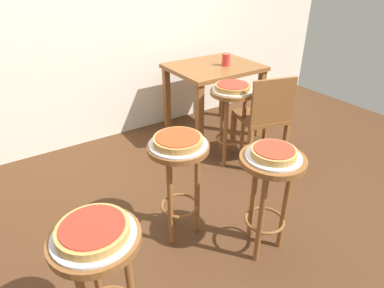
{
  "coord_description": "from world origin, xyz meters",
  "views": [
    {
      "loc": [
        -1.09,
        -1.61,
        1.7
      ],
      "look_at": [
        -0.03,
        -0.01,
        0.64
      ],
      "focal_mm": 31.06,
      "sensor_mm": 36.0,
      "label": 1
    }
  ],
  "objects_px": {
    "serving_plate_middle": "(273,156)",
    "cup_near_edge": "(226,60)",
    "pizza_middle": "(274,152)",
    "dining_table": "(214,78)",
    "stool_leftside": "(179,170)",
    "stool_middle": "(270,184)",
    "stool_rear": "(231,110)",
    "serving_plate_rear": "(233,90)",
    "wooden_chair": "(264,116)",
    "serving_plate_leftside": "(178,144)",
    "pizza_leftside": "(178,140)",
    "pizza_foreground": "(93,230)",
    "stool_foreground": "(100,267)",
    "pizza_rear": "(233,87)",
    "serving_plate_foreground": "(94,235)"
  },
  "relations": [
    {
      "from": "serving_plate_middle",
      "to": "cup_near_edge",
      "type": "relative_size",
      "value": 2.74
    },
    {
      "from": "pizza_middle",
      "to": "dining_table",
      "type": "bearing_deg",
      "value": 64.76
    },
    {
      "from": "stool_leftside",
      "to": "dining_table",
      "type": "xyz_separation_m",
      "value": [
        1.11,
        1.12,
        0.11
      ]
    },
    {
      "from": "cup_near_edge",
      "to": "stool_middle",
      "type": "bearing_deg",
      "value": -119.14
    },
    {
      "from": "stool_rear",
      "to": "serving_plate_rear",
      "type": "distance_m",
      "value": 0.19
    },
    {
      "from": "stool_middle",
      "to": "serving_plate_middle",
      "type": "height_order",
      "value": "serving_plate_middle"
    },
    {
      "from": "wooden_chair",
      "to": "stool_leftside",
      "type": "bearing_deg",
      "value": -161.06
    },
    {
      "from": "serving_plate_rear",
      "to": "cup_near_edge",
      "type": "distance_m",
      "value": 0.58
    },
    {
      "from": "stool_middle",
      "to": "serving_plate_leftside",
      "type": "bearing_deg",
      "value": 131.68
    },
    {
      "from": "serving_plate_middle",
      "to": "serving_plate_leftside",
      "type": "height_order",
      "value": "same"
    },
    {
      "from": "dining_table",
      "to": "cup_near_edge",
      "type": "bearing_deg",
      "value": -38.2
    },
    {
      "from": "pizza_leftside",
      "to": "dining_table",
      "type": "xyz_separation_m",
      "value": [
        1.11,
        1.12,
        -0.11
      ]
    },
    {
      "from": "pizza_foreground",
      "to": "stool_foreground",
      "type": "bearing_deg",
      "value": 90.0
    },
    {
      "from": "serving_plate_leftside",
      "to": "stool_rear",
      "type": "relative_size",
      "value": 0.51
    },
    {
      "from": "stool_foreground",
      "to": "serving_plate_leftside",
      "type": "relative_size",
      "value": 1.96
    },
    {
      "from": "stool_middle",
      "to": "stool_rear",
      "type": "height_order",
      "value": "same"
    },
    {
      "from": "serving_plate_leftside",
      "to": "pizza_rear",
      "type": "bearing_deg",
      "value": 32.23
    },
    {
      "from": "serving_plate_foreground",
      "to": "pizza_foreground",
      "type": "distance_m",
      "value": 0.03
    },
    {
      "from": "serving_plate_leftside",
      "to": "cup_near_edge",
      "type": "bearing_deg",
      "value": 41.02
    },
    {
      "from": "pizza_rear",
      "to": "stool_rear",
      "type": "bearing_deg",
      "value": 135.0
    },
    {
      "from": "serving_plate_middle",
      "to": "serving_plate_leftside",
      "type": "xyz_separation_m",
      "value": [
        -0.38,
        0.43,
        0.0
      ]
    },
    {
      "from": "stool_middle",
      "to": "stool_leftside",
      "type": "height_order",
      "value": "same"
    },
    {
      "from": "pizza_middle",
      "to": "pizza_leftside",
      "type": "height_order",
      "value": "same"
    },
    {
      "from": "serving_plate_rear",
      "to": "pizza_rear",
      "type": "bearing_deg",
      "value": -26.57
    },
    {
      "from": "pizza_leftside",
      "to": "stool_rear",
      "type": "xyz_separation_m",
      "value": [
        0.9,
        0.57,
        -0.22
      ]
    },
    {
      "from": "serving_plate_foreground",
      "to": "serving_plate_rear",
      "type": "relative_size",
      "value": 0.99
    },
    {
      "from": "pizza_rear",
      "to": "cup_near_edge",
      "type": "height_order",
      "value": "cup_near_edge"
    },
    {
      "from": "pizza_middle",
      "to": "pizza_rear",
      "type": "height_order",
      "value": "same"
    },
    {
      "from": "serving_plate_middle",
      "to": "stool_rear",
      "type": "height_order",
      "value": "serving_plate_middle"
    },
    {
      "from": "stool_foreground",
      "to": "pizza_rear",
      "type": "relative_size",
      "value": 2.3
    },
    {
      "from": "pizza_leftside",
      "to": "serving_plate_rear",
      "type": "height_order",
      "value": "pizza_leftside"
    },
    {
      "from": "dining_table",
      "to": "stool_rear",
      "type": "bearing_deg",
      "value": -110.81
    },
    {
      "from": "serving_plate_foreground",
      "to": "stool_middle",
      "type": "bearing_deg",
      "value": 2.1
    },
    {
      "from": "serving_plate_leftside",
      "to": "dining_table",
      "type": "relative_size",
      "value": 0.41
    },
    {
      "from": "pizza_foreground",
      "to": "dining_table",
      "type": "relative_size",
      "value": 0.34
    },
    {
      "from": "stool_rear",
      "to": "pizza_middle",
      "type": "bearing_deg",
      "value": -117.56
    },
    {
      "from": "serving_plate_middle",
      "to": "pizza_rear",
      "type": "distance_m",
      "value": 1.12
    },
    {
      "from": "pizza_leftside",
      "to": "cup_near_edge",
      "type": "distance_m",
      "value": 1.59
    },
    {
      "from": "pizza_leftside",
      "to": "dining_table",
      "type": "distance_m",
      "value": 1.57
    },
    {
      "from": "dining_table",
      "to": "stool_leftside",
      "type": "bearing_deg",
      "value": -134.77
    },
    {
      "from": "stool_middle",
      "to": "pizza_rear",
      "type": "bearing_deg",
      "value": 62.44
    },
    {
      "from": "wooden_chair",
      "to": "pizza_middle",
      "type": "bearing_deg",
      "value": -133.01
    },
    {
      "from": "serving_plate_leftside",
      "to": "serving_plate_middle",
      "type": "bearing_deg",
      "value": -48.32
    },
    {
      "from": "serving_plate_middle",
      "to": "dining_table",
      "type": "xyz_separation_m",
      "value": [
        0.73,
        1.54,
        -0.08
      ]
    },
    {
      "from": "pizza_foreground",
      "to": "stool_rear",
      "type": "relative_size",
      "value": 0.42
    },
    {
      "from": "stool_leftside",
      "to": "pizza_rear",
      "type": "xyz_separation_m",
      "value": [
        0.9,
        0.57,
        0.22
      ]
    },
    {
      "from": "serving_plate_middle",
      "to": "pizza_middle",
      "type": "relative_size",
      "value": 1.24
    },
    {
      "from": "pizza_foreground",
      "to": "dining_table",
      "type": "bearing_deg",
      "value": 41.39
    },
    {
      "from": "stool_foreground",
      "to": "serving_plate_middle",
      "type": "distance_m",
      "value": 1.08
    },
    {
      "from": "pizza_leftside",
      "to": "pizza_rear",
      "type": "relative_size",
      "value": 1.0
    }
  ]
}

